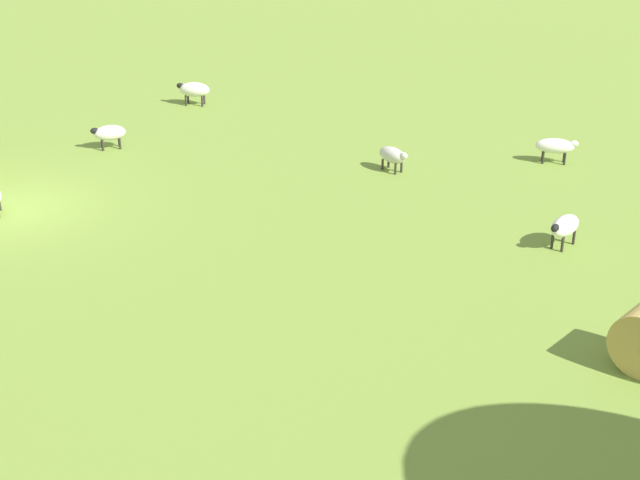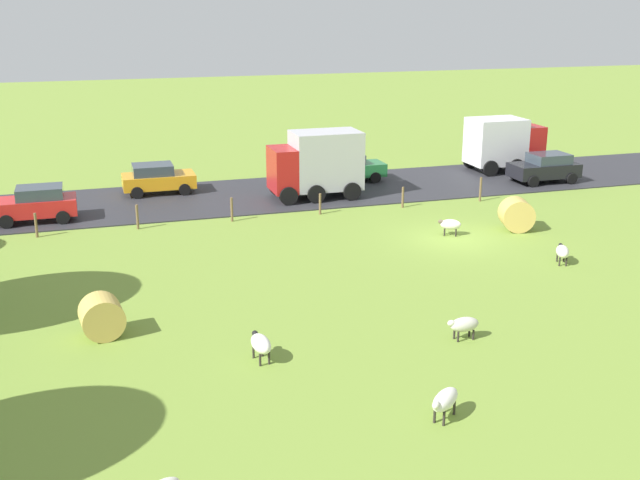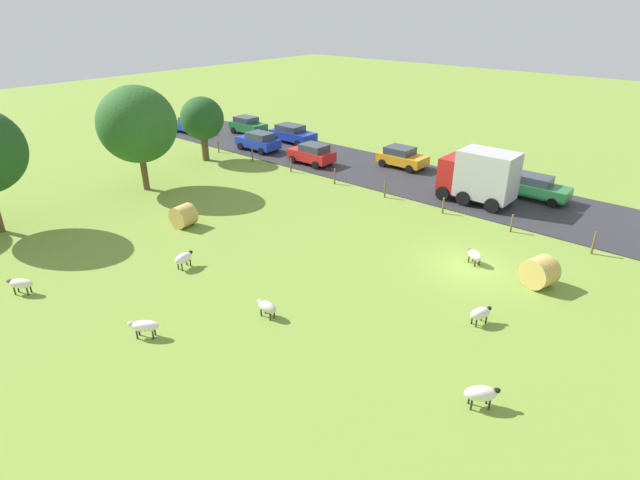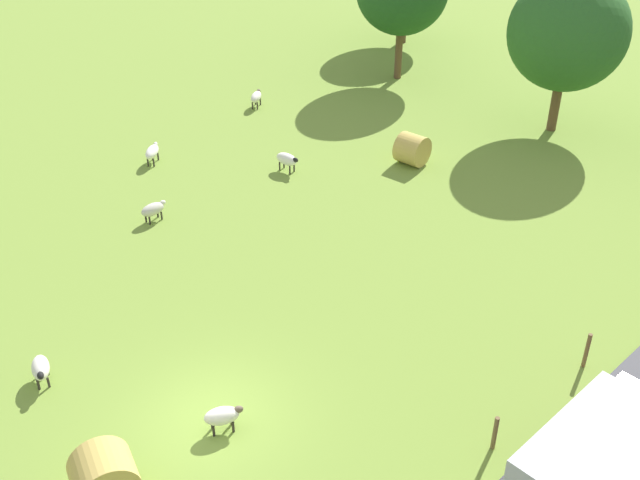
% 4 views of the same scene
% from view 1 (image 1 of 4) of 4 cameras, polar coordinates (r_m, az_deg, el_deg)
% --- Properties ---
extents(ground_plane, '(160.00, 160.00, 0.00)m').
position_cam_1_polar(ground_plane, '(26.82, -17.96, 1.78)').
color(ground_plane, olive).
extents(sheep_1, '(1.13, 0.83, 0.77)m').
position_cam_1_polar(sheep_1, '(30.53, -12.65, 6.35)').
color(sheep_1, silver).
rests_on(sheep_1, ground_plane).
extents(sheep_2, '(0.49, 1.08, 0.74)m').
position_cam_1_polar(sheep_2, '(28.05, 4.44, 5.14)').
color(sheep_2, beige).
rests_on(sheep_2, ground_plane).
extents(sheep_3, '(1.19, 0.63, 0.81)m').
position_cam_1_polar(sheep_3, '(23.98, 14.60, 0.81)').
color(sheep_3, white).
rests_on(sheep_3, ground_plane).
extents(sheep_4, '(1.12, 1.18, 0.83)m').
position_cam_1_polar(sheep_4, '(34.44, -7.64, 9.02)').
color(sheep_4, silver).
rests_on(sheep_4, ground_plane).
extents(sheep_6, '(1.11, 1.19, 0.77)m').
position_cam_1_polar(sheep_6, '(29.48, 14.09, 5.54)').
color(sheep_6, white).
rests_on(sheep_6, ground_plane).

